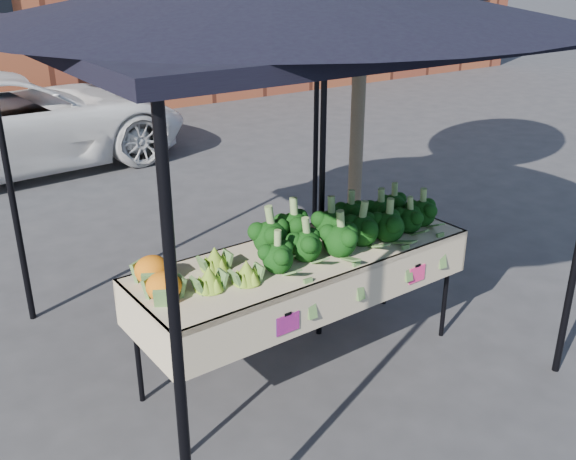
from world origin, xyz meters
name	(u,v)px	position (x,y,z in m)	size (l,w,h in m)	color
ground	(303,355)	(0.00, 0.00, 0.00)	(90.00, 90.00, 0.00)	#303033
table	(304,311)	(-0.07, -0.10, 0.45)	(2.42, 0.87, 0.90)	#C9B693
canopy	(275,173)	(-0.07, 0.26, 1.37)	(3.16, 3.16, 2.74)	black
broccoli_heap	(344,221)	(0.29, -0.08, 1.04)	(1.56, 0.59, 0.28)	black
romanesco_cluster	(219,264)	(-0.74, -0.12, 1.01)	(0.45, 0.49, 0.22)	#9EBF35
cauliflower_pair	(158,276)	(-1.11, -0.04, 1.00)	(0.25, 0.45, 0.19)	orange
street_tree	(361,47)	(1.66, 1.41, 1.98)	(2.01, 2.01, 3.97)	#1E4C14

